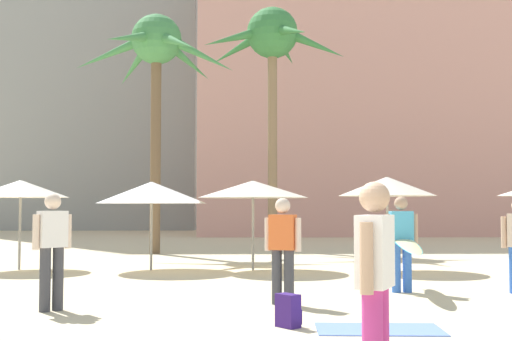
# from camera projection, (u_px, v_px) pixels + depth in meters

# --- Properties ---
(hotel_pink) EXTENTS (19.54, 10.54, 16.84)m
(hotel_pink) POSITION_uv_depth(u_px,v_px,m) (369.00, 89.00, 39.34)
(hotel_pink) COLOR #DB9989
(hotel_pink) RESTS_ON ground
(palm_tree_far_left) EXTENTS (5.41, 4.96, 7.89)m
(palm_tree_far_left) POSITION_uv_depth(u_px,v_px,m) (156.00, 55.00, 22.13)
(palm_tree_far_left) COLOR brown
(palm_tree_far_left) RESTS_ON ground
(palm_tree_center) EXTENTS (5.17, 5.25, 8.70)m
(palm_tree_center) POSITION_uv_depth(u_px,v_px,m) (272.00, 45.00, 24.10)
(palm_tree_center) COLOR #896B4C
(palm_tree_center) RESTS_ON ground
(cafe_umbrella_0) EXTENTS (2.34, 2.34, 2.25)m
(cafe_umbrella_0) POSITION_uv_depth(u_px,v_px,m) (387.00, 186.00, 16.10)
(cafe_umbrella_0) COLOR gray
(cafe_umbrella_0) RESTS_ON ground
(cafe_umbrella_1) EXTENTS (2.67, 2.67, 2.16)m
(cafe_umbrella_1) POSITION_uv_depth(u_px,v_px,m) (253.00, 189.00, 16.18)
(cafe_umbrella_1) COLOR gray
(cafe_umbrella_1) RESTS_ON ground
(cafe_umbrella_3) EXTENTS (2.31, 2.31, 2.18)m
(cafe_umbrella_3) POSITION_uv_depth(u_px,v_px,m) (21.00, 189.00, 16.37)
(cafe_umbrella_3) COLOR gray
(cafe_umbrella_3) RESTS_ON ground
(cafe_umbrella_5) EXTENTS (2.66, 2.66, 2.13)m
(cafe_umbrella_5) POSITION_uv_depth(u_px,v_px,m) (152.00, 193.00, 16.24)
(cafe_umbrella_5) COLOR gray
(cafe_umbrella_5) RESTS_ON ground
(beach_towel) EXTENTS (1.59, 0.95, 0.01)m
(beach_towel) POSITION_uv_depth(u_px,v_px,m) (379.00, 329.00, 8.30)
(beach_towel) COLOR #6684E0
(beach_towel) RESTS_ON ground
(backpack) EXTENTS (0.35, 0.35, 0.42)m
(backpack) POSITION_uv_depth(u_px,v_px,m) (289.00, 311.00, 8.48)
(backpack) COLOR navy
(backpack) RESTS_ON ground
(person_mid_left) EXTENTS (0.65, 2.83, 1.71)m
(person_mid_left) POSITION_uv_depth(u_px,v_px,m) (403.00, 241.00, 11.85)
(person_mid_left) COLOR blue
(person_mid_left) RESTS_ON ground
(person_mid_center) EXTENTS (0.37, 0.58, 1.72)m
(person_mid_center) POSITION_uv_depth(u_px,v_px,m) (375.00, 282.00, 5.19)
(person_mid_center) COLOR #B7337F
(person_mid_center) RESTS_ON ground
(person_far_right) EXTENTS (0.52, 0.47, 1.72)m
(person_far_right) POSITION_uv_depth(u_px,v_px,m) (52.00, 246.00, 9.84)
(person_far_right) COLOR #3D3D42
(person_far_right) RESTS_ON ground
(person_far_left) EXTENTS (0.59, 0.36, 1.66)m
(person_far_left) POSITION_uv_depth(u_px,v_px,m) (283.00, 246.00, 10.49)
(person_far_left) COLOR #3D3D42
(person_far_left) RESTS_ON ground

